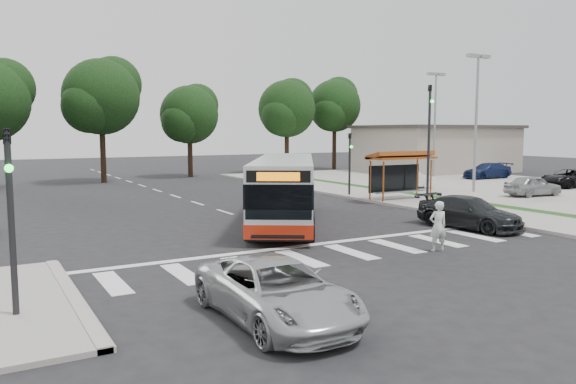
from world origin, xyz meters
TOP-DOWN VIEW (x-y plane):
  - ground at (0.00, 0.00)m, footprint 140.00×140.00m
  - sidewalk_east at (11.00, 8.00)m, footprint 4.00×40.00m
  - curb_east at (9.00, 8.00)m, footprint 0.30×40.00m
  - curb_east_red at (9.00, -2.00)m, footprint 0.32×6.00m
  - parking_lot at (23.00, 10.00)m, footprint 18.00×36.00m
  - commercial_building at (30.00, 22.00)m, footprint 14.00×10.00m
  - building_roof_cap at (30.00, 22.00)m, footprint 14.60×10.60m
  - crosswalk_ladder at (0.00, -5.00)m, footprint 18.00×2.60m
  - bus_shelter at (10.80, 5.10)m, footprint 4.20×1.60m
  - traffic_signal_sw at (-10.50, -7.01)m, footprint 0.18×0.37m
  - traffic_signal_ne_tall at (9.60, 1.49)m, footprint 0.18×0.37m
  - traffic_signal_ne_short at (9.60, 8.49)m, footprint 0.18×0.37m
  - lot_light_front at (18.00, 6.00)m, footprint 1.90×0.35m
  - lot_light_mid at (24.00, 16.00)m, footprint 1.90×0.35m
  - tree_ne_a at (16.08, 28.06)m, footprint 6.16×5.74m
  - tree_ne_b at (23.08, 30.06)m, footprint 6.16×5.74m
  - tree_north_a at (-1.92, 26.07)m, footprint 6.60×6.15m
  - tree_north_b at (6.07, 28.06)m, footprint 5.72×5.33m
  - transit_bus at (1.02, 1.52)m, footprint 7.96×10.91m
  - pedestrian at (2.70, -6.33)m, footprint 0.72×0.57m
  - dark_sedan at (7.18, -3.59)m, footprint 2.58×4.90m
  - silver_suv_south at (-5.54, -9.89)m, footprint 2.24×4.83m
  - parked_car_0 at (19.22, 2.38)m, footprint 3.91×1.90m
  - parked_car_1 at (15.50, 9.68)m, footprint 4.09×1.49m
  - parked_car_2 at (26.25, 4.72)m, footprint 4.73×2.22m
  - parked_car_3 at (27.15, 12.87)m, footprint 4.63×2.07m

SIDE VIEW (x-z plane):
  - ground at x=0.00m, z-range 0.00..0.00m
  - crosswalk_ladder at x=0.00m, z-range 0.00..0.01m
  - parking_lot at x=23.00m, z-range 0.00..0.10m
  - sidewalk_east at x=11.00m, z-range 0.00..0.12m
  - curb_east at x=9.00m, z-range 0.00..0.15m
  - curb_east_red at x=9.00m, z-range 0.00..0.15m
  - silver_suv_south at x=-5.54m, z-range 0.00..1.34m
  - dark_sedan at x=7.18m, z-range 0.00..1.36m
  - parked_car_0 at x=19.22m, z-range 0.10..1.39m
  - parked_car_2 at x=26.25m, z-range 0.10..1.41m
  - parked_car_3 at x=27.15m, z-range 0.10..1.42m
  - parked_car_1 at x=15.50m, z-range 0.10..1.44m
  - pedestrian at x=2.70m, z-range 0.00..1.74m
  - transit_bus at x=1.02m, z-range 0.00..2.92m
  - commercial_building at x=30.00m, z-range 0.00..4.40m
  - bus_shelter at x=10.80m, z-range 0.92..3.78m
  - traffic_signal_ne_short at x=9.60m, z-range 0.48..4.48m
  - traffic_signal_sw at x=-10.50m, z-range 0.49..4.69m
  - traffic_signal_ne_tall at x=9.60m, z-range 0.63..7.13m
  - building_roof_cap at x=30.00m, z-range 4.40..4.70m
  - tree_north_b at x=6.07m, z-range 1.45..9.88m
  - lot_light_front at x=18.00m, z-range 1.40..10.41m
  - lot_light_mid at x=24.00m, z-range 1.40..10.41m
  - tree_ne_a at x=16.08m, z-range 1.74..11.04m
  - tree_ne_b at x=23.08m, z-range 1.91..11.93m
  - tree_north_a at x=-1.92m, z-range 1.84..12.01m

